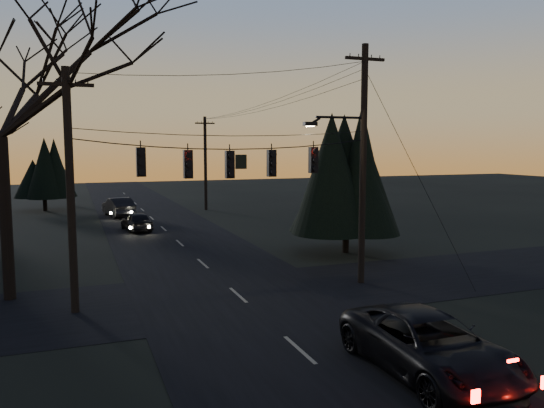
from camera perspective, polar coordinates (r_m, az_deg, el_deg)
name	(u,v)px	position (r m, az deg, el deg)	size (l,w,h in m)	color
main_road	(187,249)	(30.59, -9.18, -4.82)	(8.00, 120.00, 0.02)	black
cross_road	(238,295)	(21.14, -3.66, -9.77)	(60.00, 7.00, 0.02)	black
utility_pole_right	(361,283)	(23.29, 9.53, -8.36)	(5.00, 0.30, 10.00)	black
utility_pole_left	(75,312)	(20.29, -20.39, -10.87)	(1.80, 0.30, 8.50)	black
utility_pole_far_r	(206,210)	(49.14, -7.11, -0.63)	(1.80, 0.30, 8.50)	black
utility_pole_far_l	(73,206)	(55.74, -20.66, -0.18)	(0.30, 0.30, 8.00)	black
span_signal_assembly	(231,163)	(20.26, -4.41, 4.47)	(11.50, 0.44, 1.62)	black
evergreen_right	(347,173)	(29.08, 8.04, 3.28)	(4.91, 4.91, 7.54)	black
evergreen_dist	(43,170)	(52.01, -23.37, 3.35)	(4.06, 4.06, 6.16)	black
suv_near	(429,346)	(14.54, 16.55, -14.40)	(2.56, 5.54, 1.54)	black
sedan_oncoming_a	(137,221)	(37.78, -14.36, -1.82)	(1.57, 3.90, 1.33)	black
sedan_oncoming_b	(118,207)	(45.92, -16.19, -0.33)	(1.66, 4.75, 1.57)	black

